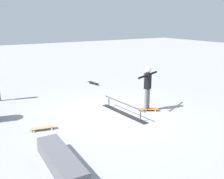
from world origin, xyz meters
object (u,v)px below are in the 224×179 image
Objects in this scene: loose_skateboard_black at (93,83)px; skater_main at (148,85)px; grind_rail at (123,109)px; loose_skateboard_natural at (43,128)px; skate_ledge at (60,161)px; skateboard_main at (148,109)px.

skater_main is at bearing -11.11° from loose_skateboard_black.
skater_main reaches higher than loose_skateboard_black.
grind_rail is 3.01× the size of loose_skateboard_natural.
skate_ledge is 2.64× the size of loose_skateboard_natural.
grind_rail reaches higher than loose_skateboard_natural.
skate_ledge is (-2.24, 3.30, 0.00)m from grind_rail.
skate_ledge is at bearing -84.84° from loose_skateboard_natural.
skater_main is 0.92m from skateboard_main.
loose_skateboard_black is at bearing 120.25° from skateboard_main.
skateboard_main is 3.99m from loose_skateboard_natural.
skater_main is (-0.18, -0.96, 0.80)m from grind_rail.
loose_skateboard_natural is (0.30, 3.96, -0.92)m from skater_main.
loose_skateboard_black is at bearing -18.81° from grind_rail.
skateboard_main is (2.00, -4.27, -0.12)m from skate_ledge.
loose_skateboard_black is (4.59, -1.13, -0.11)m from grind_rail.
skateboard_main and loose_skateboard_natural have the same top height.
skater_main reaches higher than skateboard_main.
skateboard_main is at bearing -108.75° from grind_rail.
skate_ledge reaches higher than loose_skateboard_black.
skateboard_main is 0.95× the size of loose_skateboard_black.
skater_main is 2.07× the size of loose_skateboard_black.
skate_ledge is at bearing 2.82° from skater_main.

